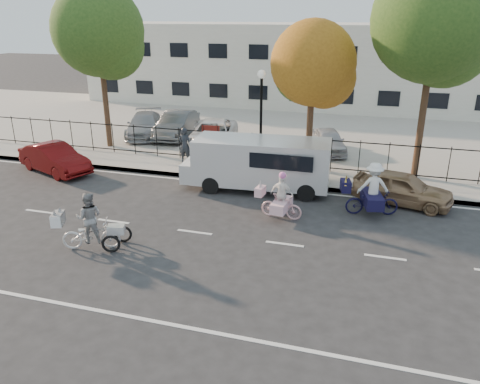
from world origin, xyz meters
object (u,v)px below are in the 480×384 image
(pedestrian, at_px, (185,145))
(lot_car_d, at_px, (328,141))
(zebra_trike, at_px, (91,227))
(lot_car_c, at_px, (177,125))
(lamppost, at_px, (261,102))
(white_van, at_px, (259,162))
(unicorn_bike, at_px, (281,201))
(lot_car_b, at_px, (213,134))
(gold_sedan, at_px, (402,188))
(red_sedan, at_px, (55,158))
(lot_car_a, at_px, (144,125))
(bull_bike, at_px, (372,194))

(pedestrian, height_order, lot_car_d, pedestrian)
(zebra_trike, relative_size, lot_car_c, 0.48)
(lamppost, height_order, white_van, lamppost)
(unicorn_bike, xyz_separation_m, lot_car_b, (-5.18, 7.63, 0.20))
(gold_sedan, height_order, lot_car_c, lot_car_c)
(white_van, xyz_separation_m, lot_car_d, (2.12, 5.77, -0.41))
(unicorn_bike, xyz_separation_m, red_sedan, (-10.75, 2.10, 0.01))
(lot_car_a, distance_m, lot_car_b, 4.69)
(lamppost, height_order, red_sedan, lamppost)
(lot_car_c, bearing_deg, zebra_trike, -83.25)
(lamppost, height_order, lot_car_d, lamppost)
(zebra_trike, relative_size, gold_sedan, 0.58)
(lot_car_c, bearing_deg, gold_sedan, -33.95)
(red_sedan, bearing_deg, lot_car_a, 13.22)
(bull_bike, height_order, lot_car_d, bull_bike)
(red_sedan, height_order, lot_car_b, lot_car_b)
(zebra_trike, bearing_deg, lamppost, -40.21)
(lamppost, xyz_separation_m, white_van, (0.52, -2.30, -1.97))
(zebra_trike, xyz_separation_m, lot_car_d, (5.71, 12.18, 0.04))
(white_van, xyz_separation_m, lot_car_c, (-6.39, 6.43, -0.28))
(lamppost, bearing_deg, lot_car_a, 153.31)
(white_van, distance_m, lot_car_c, 9.07)
(lot_car_a, bearing_deg, red_sedan, -118.23)
(red_sedan, relative_size, lot_car_d, 1.13)
(gold_sedan, distance_m, lot_car_c, 13.53)
(red_sedan, bearing_deg, lamppost, -50.60)
(gold_sedan, distance_m, lot_car_a, 15.13)
(gold_sedan, bearing_deg, white_van, 103.99)
(unicorn_bike, xyz_separation_m, pedestrian, (-5.52, 4.65, 0.36))
(red_sedan, distance_m, lot_car_b, 7.85)
(gold_sedan, xyz_separation_m, lot_car_c, (-11.90, 6.43, 0.25))
(white_van, relative_size, red_sedan, 1.53)
(unicorn_bike, bearing_deg, lot_car_b, 40.71)
(lamppost, bearing_deg, bull_bike, -36.45)
(zebra_trike, height_order, unicorn_bike, zebra_trike)
(bull_bike, xyz_separation_m, white_van, (-4.43, 1.36, 0.38))
(white_van, height_order, lot_car_a, white_van)
(unicorn_bike, distance_m, lot_car_c, 11.93)
(lamppost, height_order, bull_bike, lamppost)
(zebra_trike, bearing_deg, lot_car_c, -8.47)
(bull_bike, bearing_deg, zebra_trike, 109.45)
(zebra_trike, relative_size, red_sedan, 0.54)
(red_sedan, xyz_separation_m, gold_sedan, (14.82, 0.47, -0.02))
(pedestrian, bearing_deg, bull_bike, 157.82)
(white_van, bearing_deg, unicorn_bike, -64.86)
(white_van, distance_m, lot_car_a, 10.36)
(zebra_trike, height_order, white_van, white_van)
(zebra_trike, relative_size, white_van, 0.35)
(red_sedan, bearing_deg, lot_car_c, -1.01)
(zebra_trike, bearing_deg, red_sedan, 23.13)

